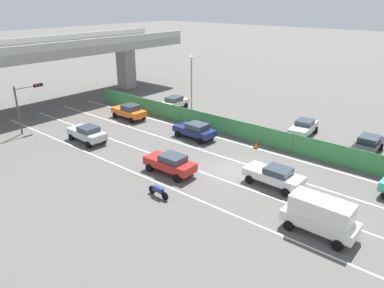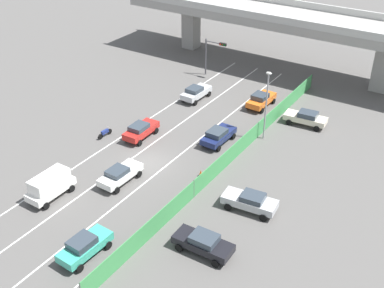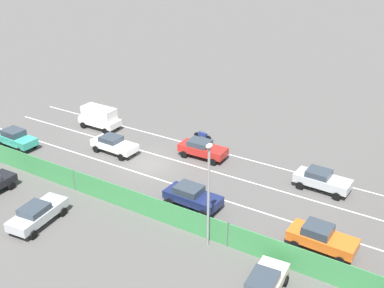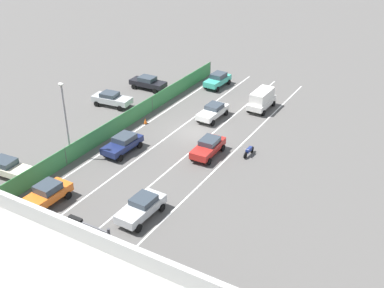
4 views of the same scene
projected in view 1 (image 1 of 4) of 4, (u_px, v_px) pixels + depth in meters
ground_plane at (230, 170)px, 29.81m from camera, size 300.00×300.00×0.00m
lane_line_left_edge at (144, 176)px, 28.70m from camera, size 0.14×45.06×0.01m
lane_line_mid_left at (174, 162)px, 31.24m from camera, size 0.14×45.06×0.01m
lane_line_mid_right at (200, 150)px, 33.78m from camera, size 0.14×45.06×0.01m
lane_line_right_edge at (223, 139)px, 36.32m from camera, size 0.14×45.06×0.01m
elevated_overpass at (36, 55)px, 44.68m from camera, size 44.03×8.48×8.33m
green_fence at (230, 127)px, 36.92m from camera, size 0.10×41.16×1.78m
car_taxi_orange at (129, 111)px, 42.06m from camera, size 2.12×4.43×1.72m
car_sedan_red at (170, 163)px, 28.93m from camera, size 2.05×4.39×1.63m
car_van_white at (320, 215)px, 21.38m from camera, size 2.03×4.35×2.26m
car_hatchback_white at (274, 175)px, 26.99m from camera, size 2.04×4.48×1.55m
car_sedan_navy at (195, 130)px, 36.19m from camera, size 2.12×4.38×1.61m
car_sedan_silver at (87, 133)px, 35.31m from camera, size 2.09×4.41×1.62m
motorcycle at (158, 191)px, 25.63m from camera, size 0.60×1.95×0.93m
parked_sedan_dark at (368, 144)px, 32.74m from camera, size 4.61×2.09×1.59m
parked_wagon_silver at (304, 127)px, 36.96m from camera, size 4.73×2.38×1.59m
parked_sedan_cream at (173, 103)px, 45.59m from camera, size 4.66×2.24×1.60m
traffic_light at (27, 98)px, 37.17m from camera, size 3.09×0.41×4.96m
street_lamp at (191, 83)px, 39.36m from camera, size 0.60×0.36×7.43m
traffic_cone at (256, 145)px, 34.02m from camera, size 0.47×0.47×0.67m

